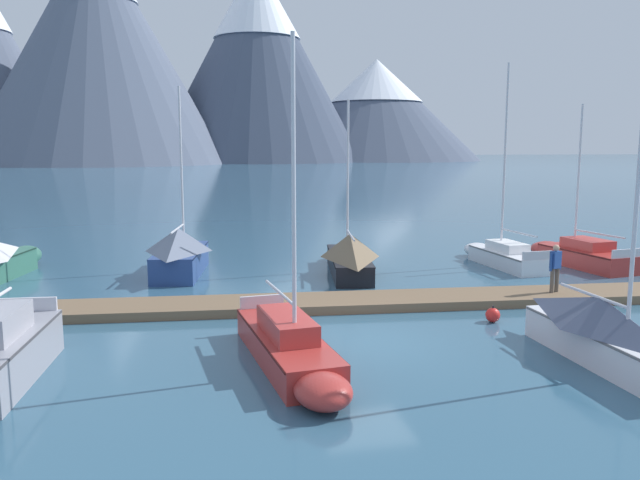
% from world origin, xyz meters
% --- Properties ---
extents(ground_plane, '(700.00, 700.00, 0.00)m').
position_xyz_m(ground_plane, '(0.00, 0.00, 0.00)').
color(ground_plane, '#335B75').
extents(mountain_central_massif, '(77.45, 77.45, 69.15)m').
position_xyz_m(mountain_central_massif, '(-30.29, 189.11, 35.32)').
color(mountain_central_massif, slate).
rests_on(mountain_central_massif, ground).
extents(mountain_shoulder_ridge, '(73.84, 73.84, 67.91)m').
position_xyz_m(mountain_shoulder_ridge, '(20.01, 208.04, 35.18)').
color(mountain_shoulder_ridge, '#424C60').
rests_on(mountain_shoulder_ridge, ground).
extents(mountain_east_summit, '(78.85, 78.85, 37.74)m').
position_xyz_m(mountain_east_summit, '(66.31, 219.02, 19.70)').
color(mountain_east_summit, '#4C566B').
rests_on(mountain_east_summit, ground).
extents(dock, '(28.99, 4.35, 0.30)m').
position_xyz_m(dock, '(0.00, 4.00, 0.15)').
color(dock, brown).
rests_on(dock, ground).
extents(sailboat_mid_dock_port, '(2.64, 6.39, 7.88)m').
position_xyz_m(sailboat_mid_dock_port, '(-5.00, 10.96, 0.94)').
color(sailboat_mid_dock_port, navy).
rests_on(sailboat_mid_dock_port, ground).
extents(sailboat_mid_dock_starboard, '(2.03, 6.61, 7.91)m').
position_xyz_m(sailboat_mid_dock_starboard, '(-2.31, -1.52, 0.51)').
color(sailboat_mid_dock_starboard, '#B2332D').
rests_on(sailboat_mid_dock_starboard, ground).
extents(sailboat_far_berth, '(2.56, 6.93, 7.33)m').
position_xyz_m(sailboat_far_berth, '(1.97, 9.44, 0.84)').
color(sailboat_far_berth, black).
rests_on(sailboat_far_berth, ground).
extents(sailboat_outer_slip, '(1.61, 6.60, 7.06)m').
position_xyz_m(sailboat_outer_slip, '(5.42, -3.16, 0.78)').
color(sailboat_outer_slip, silver).
rests_on(sailboat_outer_slip, ground).
extents(sailboat_end_of_dock, '(1.80, 5.90, 9.01)m').
position_xyz_m(sailboat_end_of_dock, '(9.27, 9.83, 0.49)').
color(sailboat_end_of_dock, white).
rests_on(sailboat_end_of_dock, ground).
extents(sailboat_last_slip, '(2.55, 6.07, 7.25)m').
position_xyz_m(sailboat_last_slip, '(12.78, 9.13, 0.52)').
color(sailboat_last_slip, '#B2332D').
rests_on(sailboat_last_slip, ground).
extents(person_on_dock, '(0.56, 0.34, 1.69)m').
position_xyz_m(person_on_dock, '(7.85, 3.30, 1.26)').
color(person_on_dock, brown).
rests_on(person_on_dock, dock).
extents(mooring_buoy_channel_marker, '(0.45, 0.45, 0.53)m').
position_xyz_m(mooring_buoy_channel_marker, '(4.45, 1.19, 0.22)').
color(mooring_buoy_channel_marker, red).
rests_on(mooring_buoy_channel_marker, ground).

